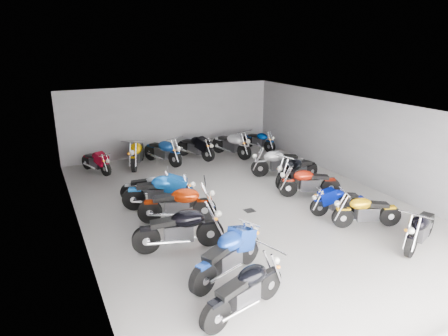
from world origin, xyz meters
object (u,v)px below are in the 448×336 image
at_px(motorcycle_left_a, 245,290).
at_px(motorcycle_back_c, 163,151).
at_px(motorcycle_left_c, 180,229).
at_px(motorcycle_back_e, 232,144).
at_px(motorcycle_back_a, 96,162).
at_px(motorcycle_left_e, 161,192).
at_px(motorcycle_right_e, 297,171).
at_px(motorcycle_right_a, 421,228).
at_px(motorcycle_back_d, 196,147).
at_px(motorcycle_back_f, 259,140).
at_px(motorcycle_back_b, 137,153).
at_px(motorcycle_right_b, 366,211).
at_px(motorcycle_left_d, 178,204).
at_px(motorcycle_right_d, 309,182).
at_px(motorcycle_left_f, 149,187).
at_px(motorcycle_right_c, 339,201).
at_px(drain_grate, 250,211).
at_px(motorcycle_left_b, 228,255).
at_px(motorcycle_right_f, 279,162).

distance_m(motorcycle_left_a, motorcycle_back_c, 10.46).
relative_size(motorcycle_left_c, motorcycle_back_e, 1.01).
height_order(motorcycle_back_a, motorcycle_back_e, motorcycle_back_e).
bearing_deg(motorcycle_left_e, motorcycle_right_e, 110.37).
bearing_deg(motorcycle_right_a, motorcycle_back_d, -10.79).
relative_size(motorcycle_back_a, motorcycle_back_f, 0.94).
bearing_deg(motorcycle_left_c, motorcycle_back_e, 156.45).
xyz_separation_m(motorcycle_right_e, motorcycle_back_c, (-3.66, 4.74, 0.01)).
height_order(motorcycle_back_b, motorcycle_back_d, motorcycle_back_b).
distance_m(motorcycle_right_b, motorcycle_back_e, 8.21).
relative_size(motorcycle_left_d, motorcycle_left_e, 0.98).
bearing_deg(motorcycle_right_d, motorcycle_back_a, 70.06).
distance_m(motorcycle_left_f, motorcycle_right_b, 6.94).
height_order(motorcycle_left_e, motorcycle_right_c, motorcycle_left_e).
bearing_deg(motorcycle_back_d, motorcycle_right_d, 81.64).
bearing_deg(motorcycle_back_b, motorcycle_right_d, 150.46).
height_order(motorcycle_left_a, motorcycle_right_a, motorcycle_left_a).
relative_size(motorcycle_left_c, motorcycle_right_c, 1.30).
bearing_deg(motorcycle_back_e, motorcycle_back_d, -32.17).
height_order(drain_grate, motorcycle_right_b, motorcycle_right_b).
height_order(motorcycle_left_e, motorcycle_left_f, motorcycle_left_e).
height_order(motorcycle_left_b, motorcycle_left_f, motorcycle_left_b).
xyz_separation_m(motorcycle_left_c, motorcycle_back_e, (5.10, 7.10, 0.01)).
relative_size(motorcycle_left_a, motorcycle_back_d, 1.01).
distance_m(motorcycle_left_e, motorcycle_right_f, 5.31).
xyz_separation_m(motorcycle_left_f, motorcycle_right_c, (4.91, -3.78, -0.01)).
xyz_separation_m(motorcycle_left_f, motorcycle_back_f, (6.59, 3.83, 0.03)).
bearing_deg(motorcycle_left_d, motorcycle_left_b, 20.58).
height_order(motorcycle_left_e, motorcycle_right_a, motorcycle_left_e).
bearing_deg(motorcycle_right_e, motorcycle_back_b, 28.71).
relative_size(motorcycle_left_c, motorcycle_back_d, 1.13).
distance_m(motorcycle_back_a, motorcycle_back_e, 6.03).
relative_size(motorcycle_left_a, motorcycle_back_c, 0.96).
xyz_separation_m(motorcycle_right_d, motorcycle_back_b, (-4.45, 5.99, 0.06)).
distance_m(motorcycle_left_c, motorcycle_right_e, 6.14).
bearing_deg(motorcycle_left_d, motorcycle_left_e, -151.27).
distance_m(motorcycle_left_b, motorcycle_back_b, 9.19).
distance_m(motorcycle_left_b, motorcycle_right_a, 5.22).
bearing_deg(motorcycle_right_e, motorcycle_left_b, 115.12).
xyz_separation_m(motorcycle_right_d, motorcycle_back_a, (-6.16, 5.87, -0.05)).
bearing_deg(motorcycle_back_b, motorcycle_left_c, 107.84).
height_order(motorcycle_left_d, motorcycle_back_d, motorcycle_left_d).
bearing_deg(motorcycle_back_e, motorcycle_left_b, 43.93).
height_order(motorcycle_right_d, motorcycle_back_e, motorcycle_back_e).
bearing_deg(motorcycle_left_f, motorcycle_left_b, 22.66).
distance_m(motorcycle_right_a, motorcycle_back_c, 10.66).
relative_size(motorcycle_left_e, motorcycle_right_c, 1.26).
xyz_separation_m(motorcycle_back_c, motorcycle_back_e, (3.20, -0.27, 0.02)).
xyz_separation_m(motorcycle_left_f, motorcycle_right_e, (5.33, -1.03, 0.10)).
distance_m(motorcycle_right_d, motorcycle_back_a, 8.50).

